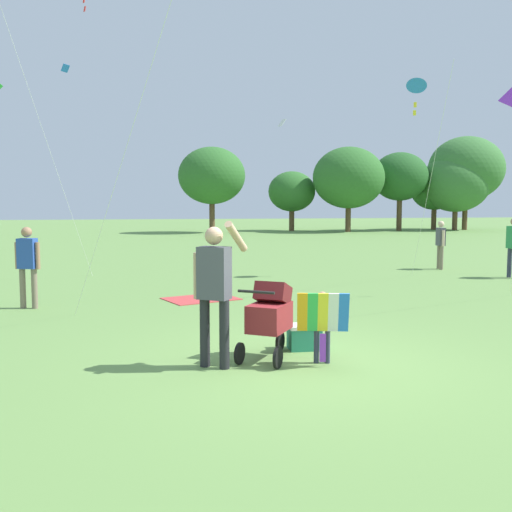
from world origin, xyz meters
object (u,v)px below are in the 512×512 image
Objects in this scene: stroller at (270,313)px; picnic_blanket at (201,299)px; person_couple_left at (441,241)px; child_with_butterfly_kite at (322,319)px; person_adult_flyer at (214,283)px; cooler_box at (304,337)px; person_sitting_far at (28,261)px; kite_orange_delta at (417,88)px.

picnic_blanket is at bearing 96.48° from stroller.
child_with_butterfly_kite is at bearing -124.02° from person_couple_left.
person_adult_flyer is 1.27× the size of picnic_blanket.
picnic_blanket is at bearing 104.11° from cooler_box.
picnic_blanket is (3.37, 0.51, -0.92)m from person_sitting_far.
person_sitting_far is (-3.92, 4.36, 0.32)m from stroller.
kite_orange_delta reaches higher than stroller.
cooler_box is (-4.94, -7.36, -4.92)m from kite_orange_delta.
person_adult_flyer is 5.62m from person_sitting_far.
kite_orange_delta is at bearing 19.88° from person_sitting_far.
stroller is 0.20× the size of kite_orange_delta.
child_with_butterfly_kite is 0.87m from cooler_box.
person_sitting_far is at bearing -171.31° from picnic_blanket.
person_adult_flyer is 0.34× the size of kite_orange_delta.
cooler_box is (1.33, 0.69, -0.89)m from person_adult_flyer.
person_couple_left is at bearing 42.12° from kite_orange_delta.
person_sitting_far is (-3.17, 4.65, -0.13)m from person_adult_flyer.
person_adult_flyer is 5.27m from picnic_blanket.
person_adult_flyer reaches higher than child_with_butterfly_kite.
stroller is at bearing -127.55° from person_couple_left.
stroller is 0.73× the size of person_couple_left.
person_adult_flyer is at bearing -127.88° from kite_orange_delta.
stroller is at bearing 21.05° from person_adult_flyer.
person_adult_flyer is 12.22m from person_couple_left.
cooler_box is at bearing 27.63° from person_adult_flyer.
stroller is 11.52m from person_couple_left.
person_couple_left is 3.27× the size of cooler_box.
person_adult_flyer reaches higher than cooler_box.
kite_orange_delta is (6.27, 8.06, 4.03)m from person_adult_flyer.
child_with_butterfly_kite is 0.66× the size of picnic_blanket.
cooler_box reaches higher than picnic_blanket.
person_sitting_far reaches higher than cooler_box.
cooler_box is at bearing -75.89° from picnic_blanket.
stroller is 5.87m from person_sitting_far.
child_with_butterfly_kite is at bearing -77.49° from picnic_blanket.
kite_orange_delta reaches higher than person_adult_flyer.
kite_orange_delta is 3.40× the size of person_sitting_far.
child_with_butterfly_kite is 0.18× the size of kite_orange_delta.
person_couple_left is at bearing 23.57° from person_sitting_far.
person_adult_flyer is 1.17× the size of person_sitting_far.
child_with_butterfly_kite is at bearing -31.10° from stroller.
person_couple_left is (6.41, 9.50, 0.29)m from child_with_butterfly_kite.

